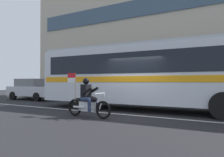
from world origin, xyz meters
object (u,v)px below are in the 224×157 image
object	(u,v)px
motorcycle_with_rider	(88,100)
fire_hydrant	(134,96)
transit_bus	(151,72)
parked_hatchback_downstreet	(33,89)

from	to	relation	value
motorcycle_with_rider	fire_hydrant	world-z (taller)	motorcycle_with_rider
transit_bus	fire_hydrant	xyz separation A→B (m)	(-2.00, 2.53, -1.36)
transit_bus	motorcycle_with_rider	distance (m)	3.70
motorcycle_with_rider	fire_hydrant	xyz separation A→B (m)	(-0.47, 5.66, -0.15)
fire_hydrant	motorcycle_with_rider	bearing A→B (deg)	-85.30
transit_bus	fire_hydrant	distance (m)	3.50
motorcycle_with_rider	parked_hatchback_downstreet	distance (m)	9.73
motorcycle_with_rider	parked_hatchback_downstreet	size ratio (longest dim) A/B	0.50
motorcycle_with_rider	fire_hydrant	size ratio (longest dim) A/B	2.93
parked_hatchback_downstreet	transit_bus	bearing A→B (deg)	-7.79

